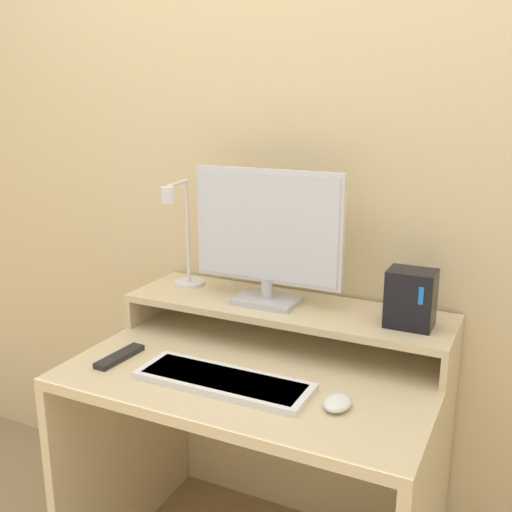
{
  "coord_description": "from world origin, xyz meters",
  "views": [
    {
      "loc": [
        0.67,
        -1.06,
        1.47
      ],
      "look_at": [
        -0.02,
        0.38,
        1.04
      ],
      "focal_mm": 42.0,
      "sensor_mm": 36.0,
      "label": 1
    }
  ],
  "objects": [
    {
      "name": "desk_lamp",
      "position": [
        -0.37,
        0.54,
        1.01
      ],
      "size": [
        0.1,
        0.21,
        0.36
      ],
      "color": "silver",
      "rests_on": "monitor_shelf"
    },
    {
      "name": "remote_control",
      "position": [
        -0.38,
        0.2,
        0.74
      ],
      "size": [
        0.05,
        0.17,
        0.02
      ],
      "color": "black",
      "rests_on": "desk"
    },
    {
      "name": "router_dock",
      "position": [
        0.38,
        0.53,
        0.93
      ],
      "size": [
        0.13,
        0.1,
        0.16
      ],
      "color": "black",
      "rests_on": "monitor_shelf"
    },
    {
      "name": "mouse",
      "position": [
        0.28,
        0.21,
        0.75
      ],
      "size": [
        0.07,
        0.09,
        0.03
      ],
      "color": "white",
      "rests_on": "desk"
    },
    {
      "name": "wall_back",
      "position": [
        0.0,
        0.72,
        1.25
      ],
      "size": [
        6.0,
        0.05,
        2.5
      ],
      "color": "beige",
      "rests_on": "ground_plane"
    },
    {
      "name": "keyboard",
      "position": [
        -0.03,
        0.2,
        0.75
      ],
      "size": [
        0.48,
        0.16,
        0.02
      ],
      "color": "white",
      "rests_on": "desk"
    },
    {
      "name": "monitor_shelf",
      "position": [
        0.0,
        0.54,
        0.83
      ],
      "size": [
        1.01,
        0.29,
        0.12
      ],
      "color": "beige",
      "rests_on": "desk"
    },
    {
      "name": "monitor",
      "position": [
        -0.06,
        0.53,
        1.07
      ],
      "size": [
        0.48,
        0.13,
        0.41
      ],
      "color": "#BCBCC1",
      "rests_on": "monitor_shelf"
    },
    {
      "name": "desk",
      "position": [
        0.0,
        0.34,
        0.51
      ],
      "size": [
        1.01,
        0.69,
        0.74
      ],
      "color": "beige",
      "rests_on": "ground_plane"
    }
  ]
}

